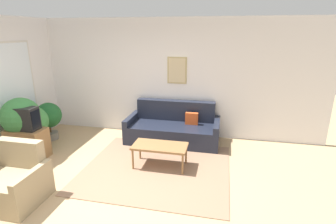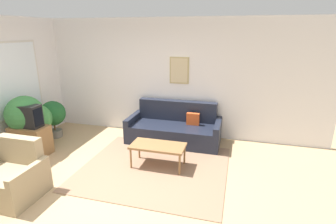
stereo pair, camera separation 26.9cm
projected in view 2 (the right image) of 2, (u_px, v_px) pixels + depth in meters
The scene contains 11 objects.
ground_plane at pixel (99, 190), 4.14m from camera, with size 16.00×16.00×0.00m, color tan.
area_rug at pixel (155, 167), 4.81m from camera, with size 2.59×2.33×0.01m.
wall_back at pixel (152, 77), 6.19m from camera, with size 8.00×0.09×2.70m.
couch at pixel (175, 129), 5.91m from camera, with size 2.05×0.90×0.87m.
coffee_table at pixel (158, 147), 4.75m from camera, with size 0.98×0.49×0.43m.
tv_stand at pixel (31, 140), 5.27m from camera, with size 0.72×0.43×0.59m.
tv at pixel (27, 116), 5.11m from camera, with size 0.54×0.28×0.44m.
armchair at pixel (11, 178), 3.93m from camera, with size 0.91×0.76×0.86m.
potted_plant_tall at pixel (25, 115), 5.29m from camera, with size 0.75×0.75×1.17m.
potted_plant_by_window at pixel (53, 115), 6.07m from camera, with size 0.57×0.57×0.87m.
potted_plant_small at pixel (37, 120), 5.58m from camera, with size 0.63×0.63×0.93m.
Camera 2 is at (2.01, -3.17, 2.40)m, focal length 28.00 mm.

